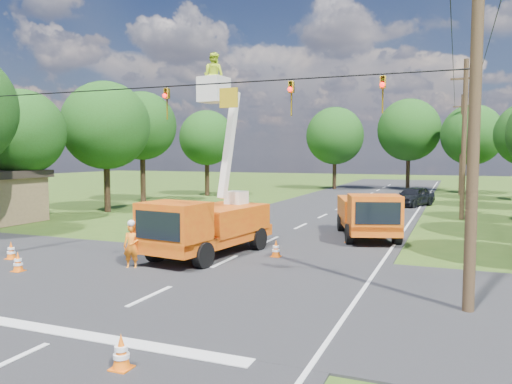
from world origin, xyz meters
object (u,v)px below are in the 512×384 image
at_px(ground_worker, 132,246).
at_px(tree_far_c, 472,135).
at_px(tree_left_f, 207,138).
at_px(tree_left_d, 106,126).
at_px(distant_car, 413,196).
at_px(pole_right_near, 474,116).
at_px(traffic_cone_1, 121,352).
at_px(traffic_cone_4, 18,262).
at_px(tree_far_b, 409,130).
at_px(traffic_cone_5, 11,251).
at_px(pole_right_mid, 464,138).
at_px(traffic_cone_6, 377,222).
at_px(second_truck, 368,214).
at_px(tree_left_e, 142,126).
at_px(traffic_cone_2, 276,249).
at_px(traffic_cone_3, 349,235).
at_px(bucket_truck, 208,214).
at_px(tree_left_c, 22,132).
at_px(tree_far_a, 335,136).
at_px(pole_right_far, 461,144).

xyz_separation_m(ground_worker, tree_far_c, (12.21, 41.11, 5.25)).
bearing_deg(tree_left_f, tree_left_d, -90.76).
xyz_separation_m(distant_car, pole_right_near, (3.50, -27.06, 4.32)).
distance_m(traffic_cone_1, tree_far_c, 49.19).
height_order(traffic_cone_4, tree_far_b, tree_far_b).
distance_m(traffic_cone_5, pole_right_mid, 26.09).
distance_m(tree_left_d, tree_left_f, 15.01).
distance_m(traffic_cone_6, pole_right_near, 15.30).
relative_size(second_truck, distant_car, 1.41).
distance_m(distant_car, tree_left_e, 23.10).
bearing_deg(traffic_cone_2, tree_left_f, 122.71).
xyz_separation_m(distant_car, traffic_cone_3, (-1.42, -18.15, -0.43)).
height_order(bucket_truck, traffic_cone_6, bucket_truck).
height_order(ground_worker, traffic_cone_5, ground_worker).
bearing_deg(tree_far_b, pole_right_near, -83.03).
xyz_separation_m(traffic_cone_1, tree_left_f, (-17.06, 36.31, 5.33)).
distance_m(ground_worker, tree_far_b, 44.88).
bearing_deg(pole_right_mid, pole_right_near, -90.00).
height_order(traffic_cone_3, tree_left_c, tree_left_c).
distance_m(traffic_cone_4, tree_left_d, 19.30).
relative_size(bucket_truck, ground_worker, 5.02).
bearing_deg(pole_right_near, tree_far_a, 107.43).
relative_size(traffic_cone_2, tree_left_e, 0.08).
distance_m(distant_car, pole_right_mid, 8.99).
height_order(tree_left_d, tree_left_f, tree_left_d).
bearing_deg(ground_worker, tree_far_a, 74.75).
height_order(tree_far_a, tree_far_b, tree_far_b).
relative_size(traffic_cone_2, tree_left_f, 0.08).
distance_m(distant_car, pole_right_far, 14.08).
bearing_deg(tree_far_c, traffic_cone_4, -109.84).
distance_m(traffic_cone_2, tree_left_c, 19.21).
distance_m(pole_right_mid, pole_right_far, 20.00).
bearing_deg(tree_far_a, tree_far_c, -3.95).
xyz_separation_m(traffic_cone_4, pole_right_far, (14.55, 41.10, 4.75)).
xyz_separation_m(bucket_truck, tree_far_c, (10.62, 38.22, 4.32)).
height_order(traffic_cone_2, tree_far_c, tree_far_c).
height_order(traffic_cone_6, tree_far_b, tree_far_b).
xyz_separation_m(tree_far_a, tree_far_c, (14.50, -1.00, -0.13)).
distance_m(traffic_cone_3, pole_right_far, 31.83).
distance_m(tree_left_d, tree_far_c, 36.46).
xyz_separation_m(traffic_cone_2, traffic_cone_6, (2.63, 9.27, 0.00)).
height_order(traffic_cone_5, tree_far_a, tree_far_a).
bearing_deg(tree_left_e, traffic_cone_3, -32.71).
bearing_deg(bucket_truck, tree_far_c, 82.50).
bearing_deg(tree_far_c, pole_right_mid, -92.60).
bearing_deg(traffic_cone_4, tree_far_b, 78.89).
xyz_separation_m(pole_right_near, tree_far_a, (-13.50, 43.00, 1.08)).
xyz_separation_m(traffic_cone_3, traffic_cone_6, (0.56, 4.96, 0.00)).
bearing_deg(bucket_truck, tree_far_b, 92.32).
xyz_separation_m(second_truck, pole_right_mid, (4.35, 9.47, 3.91)).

